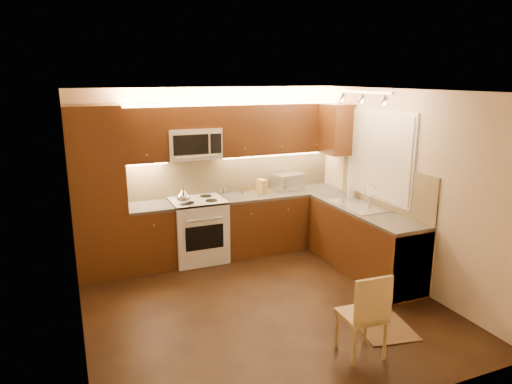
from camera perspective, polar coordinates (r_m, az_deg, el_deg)
name	(u,v)px	position (r m, az deg, el deg)	size (l,w,h in m)	color
floor	(262,305)	(5.69, 0.76, -13.72)	(4.00, 4.00, 0.01)	black
ceiling	(263,91)	(5.04, 0.85, 12.33)	(4.00, 4.00, 0.01)	beige
wall_back	(210,172)	(7.06, -5.67, 2.52)	(4.00, 0.01, 2.50)	beige
wall_front	(370,271)	(3.58, 13.79, -9.37)	(4.00, 0.01, 2.50)	beige
wall_left	(73,225)	(4.83, -21.60, -3.84)	(0.01, 4.00, 2.50)	beige
wall_right	(405,188)	(6.27, 17.82, 0.45)	(0.01, 4.00, 2.50)	beige
pantry	(98,193)	(6.50, -18.87, -0.07)	(0.70, 0.60, 2.30)	#401F0D
base_cab_back_left	(151,237)	(6.77, -12.81, -5.46)	(0.62, 0.60, 0.86)	#401F0D
counter_back_left	(149,207)	(6.64, -13.02, -1.80)	(0.62, 0.60, 0.04)	#33312E
base_cab_back_right	(280,221)	(7.36, 2.96, -3.55)	(1.92, 0.60, 0.86)	#401F0D
counter_back_right	(280,193)	(7.23, 3.00, -0.15)	(1.92, 0.60, 0.04)	#33312E
base_cab_right	(363,241)	(6.62, 13.06, -5.94)	(0.60, 2.00, 0.86)	#401F0D
counter_right	(365,210)	(6.48, 13.28, -2.19)	(0.60, 2.00, 0.04)	#33312E
dishwasher	(396,259)	(6.11, 16.89, -7.92)	(0.58, 0.60, 0.84)	silver
backsplash_back	(232,173)	(7.16, -2.96, 2.33)	(3.30, 0.02, 0.60)	tan
backsplash_right	(384,185)	(6.58, 15.49, 0.78)	(0.02, 2.00, 0.60)	tan
upper_cab_back_left	(143,135)	(6.57, -13.68, 6.86)	(0.62, 0.35, 0.75)	#401F0D
upper_cab_back_right	(278,128)	(7.17, 2.67, 7.81)	(1.92, 0.35, 0.75)	#401F0D
upper_cab_bridge	(192,117)	(6.69, -7.88, 9.14)	(0.76, 0.35, 0.31)	#401F0D
upper_cab_right_corner	(336,129)	(7.18, 9.87, 7.63)	(0.35, 0.50, 0.75)	#401F0D
stove	(198,230)	(6.88, -7.11, -4.65)	(0.76, 0.65, 0.92)	silver
microwave	(193,143)	(6.72, -7.74, 5.94)	(0.76, 0.38, 0.44)	silver
window_frame	(379,155)	(6.61, 14.88, 4.43)	(0.03, 1.44, 1.24)	silver
window_blinds	(378,155)	(6.60, 14.75, 4.42)	(0.02, 1.36, 1.16)	silver
sink	(359,201)	(6.58, 12.57, -1.07)	(0.52, 0.86, 0.15)	silver
faucet	(370,194)	(6.66, 13.87, -0.28)	(0.20, 0.04, 0.30)	silver
track_light_bar	(362,92)	(6.15, 12.96, 11.92)	(0.04, 1.20, 0.03)	silver
kettle	(183,196)	(6.51, -8.92, -0.51)	(0.20, 0.20, 0.23)	silver
toaster_oven	(288,182)	(7.34, 3.96, 1.25)	(0.43, 0.32, 0.26)	silver
knife_block	(262,187)	(7.09, 0.74, 0.66)	(0.10, 0.16, 0.22)	tan
spice_jar_a	(224,190)	(7.13, -3.90, 0.19)	(0.04, 0.04, 0.10)	silver
spice_jar_b	(243,190)	(7.12, -1.67, 0.22)	(0.04, 0.04, 0.10)	brown
spice_jar_c	(221,191)	(7.09, -4.34, 0.13)	(0.04, 0.04, 0.10)	silver
spice_jar_d	(249,188)	(7.26, -0.85, 0.45)	(0.04, 0.04, 0.09)	olive
soap_bottle	(350,191)	(7.06, 11.54, 0.11)	(0.08, 0.08, 0.17)	#B9B9BD
rug	(380,323)	(5.48, 14.98, -15.34)	(0.55, 0.83, 0.01)	black
dining_chair	(362,313)	(4.72, 12.86, -14.32)	(0.39, 0.39, 0.87)	tan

